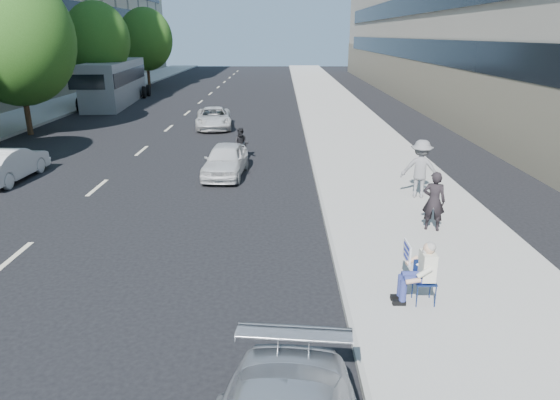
{
  "coord_description": "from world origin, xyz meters",
  "views": [
    {
      "loc": [
        0.16,
        -9.19,
        5.26
      ],
      "look_at": [
        0.12,
        2.26,
        1.45
      ],
      "focal_mm": 32.0,
      "sensor_mm": 36.0,
      "label": 1
    }
  ],
  "objects_px": {
    "white_sedan_mid": "(8,164)",
    "seated_protester": "(420,269)",
    "pedestrian_woman": "(434,201)",
    "white_sedan_near": "(226,160)",
    "jogger": "(420,169)",
    "motorcycle": "(242,146)",
    "bus": "(115,83)",
    "white_sedan_far": "(214,118)"
  },
  "relations": [
    {
      "from": "white_sedan_far",
      "to": "white_sedan_mid",
      "type": "bearing_deg",
      "value": -126.58
    },
    {
      "from": "jogger",
      "to": "white_sedan_near",
      "type": "relative_size",
      "value": 0.52
    },
    {
      "from": "pedestrian_woman",
      "to": "motorcycle",
      "type": "distance_m",
      "value": 10.44
    },
    {
      "from": "white_sedan_near",
      "to": "motorcycle",
      "type": "bearing_deg",
      "value": 84.35
    },
    {
      "from": "white_sedan_far",
      "to": "motorcycle",
      "type": "xyz_separation_m",
      "value": [
        2.24,
        -7.82,
        0.04
      ]
    },
    {
      "from": "bus",
      "to": "motorcycle",
      "type": "bearing_deg",
      "value": -63.75
    },
    {
      "from": "seated_protester",
      "to": "jogger",
      "type": "xyz_separation_m",
      "value": [
        1.79,
        6.83,
        0.23
      ]
    },
    {
      "from": "white_sedan_near",
      "to": "white_sedan_mid",
      "type": "xyz_separation_m",
      "value": [
        -8.11,
        -0.68,
        0.01
      ]
    },
    {
      "from": "white_sedan_near",
      "to": "white_sedan_far",
      "type": "xyz_separation_m",
      "value": [
        -1.81,
        10.39,
        -0.03
      ]
    },
    {
      "from": "seated_protester",
      "to": "pedestrian_woman",
      "type": "relative_size",
      "value": 0.79
    },
    {
      "from": "seated_protester",
      "to": "white_sedan_near",
      "type": "height_order",
      "value": "seated_protester"
    },
    {
      "from": "jogger",
      "to": "seated_protester",
      "type": "bearing_deg",
      "value": 92.5
    },
    {
      "from": "white_sedan_near",
      "to": "pedestrian_woman",
      "type": "bearing_deg",
      "value": -40.06
    },
    {
      "from": "jogger",
      "to": "motorcycle",
      "type": "xyz_separation_m",
      "value": [
        -6.27,
        5.7,
        -0.47
      ]
    },
    {
      "from": "white_sedan_mid",
      "to": "bus",
      "type": "bearing_deg",
      "value": -80.38
    },
    {
      "from": "seated_protester",
      "to": "motorcycle",
      "type": "relative_size",
      "value": 0.64
    },
    {
      "from": "pedestrian_woman",
      "to": "motorcycle",
      "type": "height_order",
      "value": "pedestrian_woman"
    },
    {
      "from": "jogger",
      "to": "motorcycle",
      "type": "distance_m",
      "value": 8.49
    },
    {
      "from": "jogger",
      "to": "white_sedan_near",
      "type": "bearing_deg",
      "value": -7.87
    },
    {
      "from": "seated_protester",
      "to": "white_sedan_far",
      "type": "bearing_deg",
      "value": 108.28
    },
    {
      "from": "white_sedan_near",
      "to": "motorcycle",
      "type": "distance_m",
      "value": 2.6
    },
    {
      "from": "jogger",
      "to": "motorcycle",
      "type": "bearing_deg",
      "value": -25.04
    },
    {
      "from": "pedestrian_woman",
      "to": "white_sedan_near",
      "type": "height_order",
      "value": "pedestrian_woman"
    },
    {
      "from": "white_sedan_mid",
      "to": "seated_protester",
      "type": "bearing_deg",
      "value": 146.71
    },
    {
      "from": "seated_protester",
      "to": "bus",
      "type": "distance_m",
      "value": 35.18
    },
    {
      "from": "pedestrian_woman",
      "to": "white_sedan_mid",
      "type": "xyz_separation_m",
      "value": [
        -14.41,
        5.38,
        -0.35
      ]
    },
    {
      "from": "pedestrian_woman",
      "to": "bus",
      "type": "relative_size",
      "value": 0.14
    },
    {
      "from": "motorcycle",
      "to": "white_sedan_far",
      "type": "bearing_deg",
      "value": 109.67
    },
    {
      "from": "jogger",
      "to": "white_sedan_mid",
      "type": "xyz_separation_m",
      "value": [
        -14.81,
        2.46,
        -0.47
      ]
    },
    {
      "from": "white_sedan_mid",
      "to": "motorcycle",
      "type": "bearing_deg",
      "value": -157.0
    },
    {
      "from": "pedestrian_woman",
      "to": "white_sedan_far",
      "type": "height_order",
      "value": "pedestrian_woman"
    },
    {
      "from": "white_sedan_near",
      "to": "bus",
      "type": "xyz_separation_m",
      "value": [
        -10.98,
        21.41,
        1.01
      ]
    },
    {
      "from": "jogger",
      "to": "pedestrian_woman",
      "type": "relative_size",
      "value": 1.15
    },
    {
      "from": "white_sedan_near",
      "to": "bus",
      "type": "distance_m",
      "value": 24.08
    },
    {
      "from": "seated_protester",
      "to": "white_sedan_mid",
      "type": "relative_size",
      "value": 0.34
    },
    {
      "from": "seated_protester",
      "to": "white_sedan_far",
      "type": "distance_m",
      "value": 21.43
    },
    {
      "from": "pedestrian_woman",
      "to": "white_sedan_mid",
      "type": "relative_size",
      "value": 0.43
    },
    {
      "from": "white_sedan_mid",
      "to": "white_sedan_far",
      "type": "height_order",
      "value": "white_sedan_mid"
    },
    {
      "from": "bus",
      "to": "white_sedan_mid",
      "type": "bearing_deg",
      "value": -87.52
    },
    {
      "from": "seated_protester",
      "to": "jogger",
      "type": "bearing_deg",
      "value": 75.3
    },
    {
      "from": "pedestrian_woman",
      "to": "bus",
      "type": "height_order",
      "value": "bus"
    },
    {
      "from": "seated_protester",
      "to": "pedestrian_woman",
      "type": "height_order",
      "value": "pedestrian_woman"
    }
  ]
}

